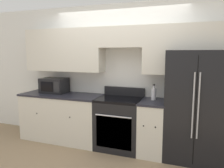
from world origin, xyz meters
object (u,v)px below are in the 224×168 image
Objects in this scene: microwave at (54,85)px; bottle at (154,94)px; refrigerator at (195,106)px; oven_range at (119,123)px.

bottle is at bearing 0.20° from microwave.
refrigerator is 6.45× the size of bottle.
bottle is (1.99, 0.01, -0.04)m from microwave.
oven_range is at bearing -171.29° from bottle.
microwave reaches higher than bottle.
oven_range is 1.32m from refrigerator.
bottle is at bearing 177.87° from refrigerator.
bottle is (-0.67, 0.02, 0.15)m from refrigerator.
microwave reaches higher than oven_range.
refrigerator is at bearing -2.13° from bottle.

